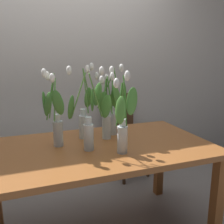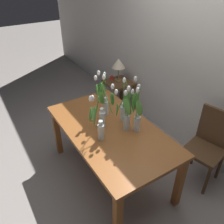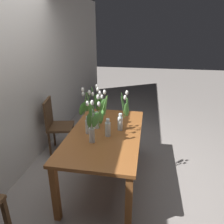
# 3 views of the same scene
# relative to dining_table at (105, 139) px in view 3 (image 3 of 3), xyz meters

# --- Properties ---
(ground_plane) EXTENTS (18.00, 18.00, 0.00)m
(ground_plane) POSITION_rel_dining_table_xyz_m (0.00, 0.00, -0.65)
(ground_plane) COLOR gray
(room_wall_rear) EXTENTS (9.00, 0.10, 2.70)m
(room_wall_rear) POSITION_rel_dining_table_xyz_m (0.00, 1.26, 0.70)
(room_wall_rear) COLOR beige
(room_wall_rear) RESTS_ON ground
(dining_table) EXTENTS (1.60, 0.90, 0.74)m
(dining_table) POSITION_rel_dining_table_xyz_m (0.00, 0.00, 0.00)
(dining_table) COLOR brown
(dining_table) RESTS_ON ground
(tulip_vase_0) EXTENTS (0.16, 0.17, 0.55)m
(tulip_vase_0) POSITION_rel_dining_table_xyz_m (-0.29, 0.08, 0.30)
(tulip_vase_0) COLOR silver
(tulip_vase_0) RESTS_ON dining_table
(tulip_vase_1) EXTENTS (0.25, 0.23, 0.56)m
(tulip_vase_1) POSITION_rel_dining_table_xyz_m (0.18, 0.20, 0.30)
(tulip_vase_1) COLOR silver
(tulip_vase_1) RESTS_ON dining_table
(tulip_vase_2) EXTENTS (0.27, 0.16, 0.56)m
(tulip_vase_2) POSITION_rel_dining_table_xyz_m (-0.09, -0.03, 0.28)
(tulip_vase_2) COLOR silver
(tulip_vase_2) RESTS_ON dining_table
(tulip_vase_3) EXTENTS (0.16, 0.15, 0.54)m
(tulip_vase_3) POSITION_rel_dining_table_xyz_m (0.10, -0.21, 0.28)
(tulip_vase_3) COLOR silver
(tulip_vase_3) RESTS_ON dining_table
(tulip_vase_4) EXTENTS (0.20, 0.24, 0.51)m
(tulip_vase_4) POSITION_rel_dining_table_xyz_m (0.11, 0.13, 0.29)
(tulip_vase_4) COLOR silver
(tulip_vase_4) RESTS_ON dining_table
(tulip_vase_5) EXTENTS (0.15, 0.20, 0.57)m
(tulip_vase_5) POSITION_rel_dining_table_xyz_m (-0.04, 0.22, 0.27)
(tulip_vase_5) COLOR silver
(tulip_vase_5) RESTS_ON dining_table
(dining_chair) EXTENTS (0.48, 0.48, 0.93)m
(dining_chair) POSITION_rel_dining_table_xyz_m (0.61, 0.97, -0.12)
(dining_chair) COLOR #4C331E
(dining_chair) RESTS_ON ground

